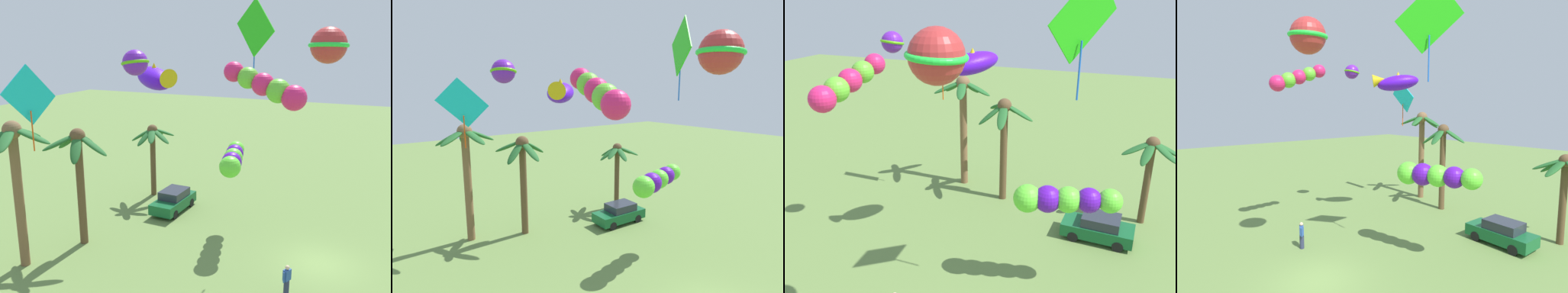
{
  "view_description": "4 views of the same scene",
  "coord_description": "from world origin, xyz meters",
  "views": [
    {
      "loc": [
        -22.16,
        -2.37,
        11.93
      ],
      "look_at": [
        -3.8,
        5.68,
        6.84
      ],
      "focal_mm": 40.19,
      "sensor_mm": 36.0,
      "label": 1
    },
    {
      "loc": [
        -12.83,
        -7.11,
        10.27
      ],
      "look_at": [
        -3.0,
        5.9,
        7.29
      ],
      "focal_mm": 30.65,
      "sensor_mm": 36.0,
      "label": 2
    },
    {
      "loc": [
        4.47,
        -10.22,
        13.33
      ],
      "look_at": [
        -1.9,
        6.16,
        6.48
      ],
      "focal_mm": 37.51,
      "sensor_mm": 36.0,
      "label": 3
    },
    {
      "loc": [
        12.38,
        -6.96,
        8.2
      ],
      "look_at": [
        -2.19,
        5.19,
        5.86
      ],
      "focal_mm": 28.67,
      "sensor_mm": 36.0,
      "label": 4
    }
  ],
  "objects": [
    {
      "name": "ground_plane",
      "position": [
        0.0,
        0.0,
        0.0
      ],
      "size": [
        120.0,
        120.0,
        0.0
      ],
      "primitive_type": "plane",
      "color": "olive"
    },
    {
      "name": "kite_ball_3",
      "position": [
        -6.78,
        7.01,
        10.89
      ],
      "size": [
        1.56,
        1.57,
        1.04
      ],
      "color": "#6A1EB9"
    },
    {
      "name": "kite_diamond_6",
      "position": [
        -6.95,
        12.6,
        9.23
      ],
      "size": [
        2.93,
        0.51,
        4.08
      ],
      "color": "#15C5DB"
    },
    {
      "name": "palm_tree_2",
      "position": [
        -3.03,
        13.26,
        5.06
      ],
      "size": [
        3.5,
        3.67,
        6.94
      ],
      "color": "brown",
      "rests_on": "ground"
    },
    {
      "name": "kite_ball_1",
      "position": [
        -0.93,
        0.27,
        11.51
      ],
      "size": [
        2.14,
        2.13,
        1.68
      ],
      "color": "#B82E2F"
    },
    {
      "name": "kite_tube_4",
      "position": [
        -5.55,
        1.89,
        10.05
      ],
      "size": [
        1.4,
        3.46,
        1.76
      ],
      "color": "#E71F67"
    },
    {
      "name": "kite_fish_0",
      "position": [
        -3.2,
        8.06,
        9.95
      ],
      "size": [
        2.93,
        3.26,
        1.46
      ],
      "color": "#530FEB"
    },
    {
      "name": "palm_tree_1",
      "position": [
        5.77,
        13.38,
        4.18
      ],
      "size": [
        3.5,
        3.39,
        5.52
      ],
      "color": "brown",
      "rests_on": "ground"
    },
    {
      "name": "kite_diamond_2",
      "position": [
        2.48,
        4.76,
        12.34
      ],
      "size": [
        1.92,
        2.75,
        4.59
      ],
      "color": "#24C915"
    },
    {
      "name": "spectator_0",
      "position": [
        -3.71,
        1.05,
        0.81
      ],
      "size": [
        0.51,
        0.36,
        1.59
      ],
      "color": "#2D3351",
      "rests_on": "ground"
    },
    {
      "name": "kite_tube_5",
      "position": [
        2.13,
        5.79,
        4.69
      ],
      "size": [
        4.62,
        1.96,
        1.31
      ],
      "color": "#61E434"
    },
    {
      "name": "parked_car_0",
      "position": [
        3.53,
        10.56,
        0.75
      ],
      "size": [
        3.97,
        1.87,
        1.51
      ],
      "color": "#145B2D",
      "rests_on": "ground"
    },
    {
      "name": "palm_tree_0",
      "position": [
        -6.4,
        14.5,
        5.67
      ],
      "size": [
        3.87,
        3.84,
        7.87
      ],
      "color": "brown",
      "rests_on": "ground"
    }
  ]
}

